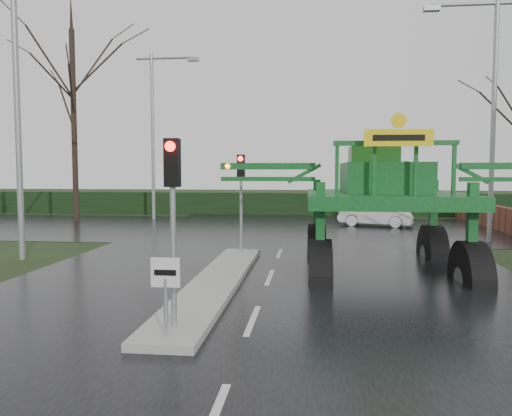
# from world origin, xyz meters

# --- Properties ---
(ground) EXTENTS (140.00, 140.00, 0.00)m
(ground) POSITION_xyz_m (0.00, 0.00, 0.00)
(ground) COLOR black
(ground) RESTS_ON ground
(road_main) EXTENTS (14.00, 80.00, 0.02)m
(road_main) POSITION_xyz_m (0.00, 10.00, 0.00)
(road_main) COLOR black
(road_main) RESTS_ON ground
(road_cross) EXTENTS (80.00, 12.00, 0.02)m
(road_cross) POSITION_xyz_m (0.00, 16.00, 0.01)
(road_cross) COLOR black
(road_cross) RESTS_ON ground
(median_island) EXTENTS (1.20, 10.00, 0.16)m
(median_island) POSITION_xyz_m (-1.30, 3.00, 0.09)
(median_island) COLOR gray
(median_island) RESTS_ON ground
(hedge_row) EXTENTS (44.00, 0.90, 1.50)m
(hedge_row) POSITION_xyz_m (0.00, 24.00, 0.75)
(hedge_row) COLOR black
(hedge_row) RESTS_ON ground
(brick_wall) EXTENTS (0.40, 20.00, 1.20)m
(brick_wall) POSITION_xyz_m (10.50, 16.00, 0.60)
(brick_wall) COLOR #592D1E
(brick_wall) RESTS_ON ground
(keep_left_sign) EXTENTS (0.50, 0.07, 1.35)m
(keep_left_sign) POSITION_xyz_m (-1.30, -1.50, 1.06)
(keep_left_sign) COLOR gray
(keep_left_sign) RESTS_ON ground
(traffic_signal_near) EXTENTS (0.26, 0.33, 3.52)m
(traffic_signal_near) POSITION_xyz_m (-1.30, -1.01, 2.59)
(traffic_signal_near) COLOR gray
(traffic_signal_near) RESTS_ON ground
(traffic_signal_mid) EXTENTS (0.26, 0.33, 3.52)m
(traffic_signal_mid) POSITION_xyz_m (-1.30, 7.49, 2.59)
(traffic_signal_mid) COLOR gray
(traffic_signal_mid) RESTS_ON ground
(traffic_signal_far) EXTENTS (0.26, 0.33, 3.52)m
(traffic_signal_far) POSITION_xyz_m (6.50, 20.01, 2.59)
(traffic_signal_far) COLOR gray
(traffic_signal_far) RESTS_ON ground
(street_light_left_near) EXTENTS (3.85, 0.30, 10.00)m
(street_light_left_near) POSITION_xyz_m (-8.19, 6.00, 5.99)
(street_light_left_near) COLOR gray
(street_light_left_near) RESTS_ON ground
(street_light_right) EXTENTS (3.85, 0.30, 10.00)m
(street_light_right) POSITION_xyz_m (8.19, 12.00, 5.99)
(street_light_right) COLOR gray
(street_light_right) RESTS_ON ground
(street_light_left_far) EXTENTS (3.85, 0.30, 10.00)m
(street_light_left_far) POSITION_xyz_m (-8.19, 20.00, 5.99)
(street_light_left_far) COLOR gray
(street_light_left_far) RESTS_ON ground
(tree_left_far) EXTENTS (7.70, 7.70, 13.26)m
(tree_left_far) POSITION_xyz_m (-12.50, 18.00, 7.15)
(tree_left_far) COLOR black
(tree_left_far) RESTS_ON ground
(crop_sprayer) EXTENTS (9.98, 6.28, 5.58)m
(crop_sprayer) POSITION_xyz_m (1.37, 4.31, 2.64)
(crop_sprayer) COLOR black
(crop_sprayer) RESTS_ON ground
(white_sedan) EXTENTS (4.06, 2.26, 1.27)m
(white_sedan) POSITION_xyz_m (4.53, 17.59, 0.00)
(white_sedan) COLOR silver
(white_sedan) RESTS_ON ground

